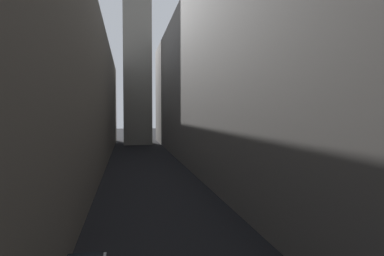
% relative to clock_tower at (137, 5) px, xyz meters
% --- Properties ---
extents(ground_plane, '(264.00, 264.00, 0.00)m').
position_rel_clock_tower_xyz_m(ground_plane, '(0.00, -44.13, -34.16)').
color(ground_plane, black).
extents(building_block_left, '(11.51, 108.00, 19.68)m').
position_rel_clock_tower_xyz_m(building_block_left, '(-11.25, -42.13, -24.32)').
color(building_block_left, '#60594F').
rests_on(building_block_left, ground).
extents(building_block_right, '(14.67, 108.00, 24.96)m').
position_rel_clock_tower_xyz_m(building_block_right, '(12.84, -42.13, -21.68)').
color(building_block_right, slate).
rests_on(building_block_right, ground).
extents(clock_tower, '(7.48, 7.48, 65.56)m').
position_rel_clock_tower_xyz_m(clock_tower, '(0.00, 0.00, 0.00)').
color(clock_tower, gray).
rests_on(clock_tower, ground).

